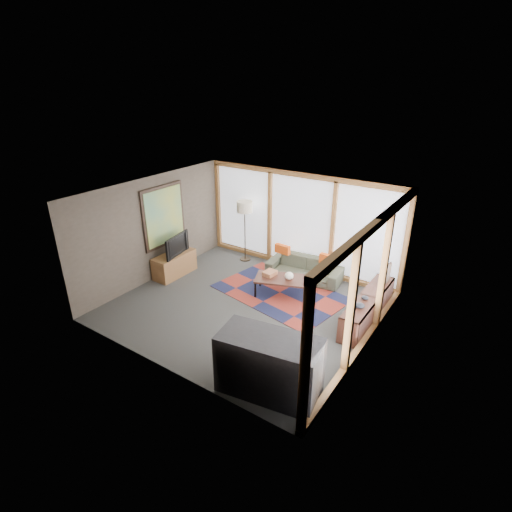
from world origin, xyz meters
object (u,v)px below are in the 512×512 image
Objects in this scene: tv_console at (175,264)px; bar_counter at (269,365)px; coffee_table at (283,286)px; sofa at (304,269)px; television at (174,245)px; floor_lamp at (245,231)px; bookshelf at (368,308)px.

bar_counter is (4.29, -2.21, 0.23)m from tv_console.
coffee_table is 2.94m from tv_console.
sofa reaches higher than coffee_table.
television reaches higher than bar_counter.
coffee_table is (1.89, -1.12, -0.64)m from floor_lamp.
tv_console is 1.24× the size of television.
coffee_table is 2.96m from television.
bookshelf is at bearing -14.88° from floor_lamp.
floor_lamp is 1.46× the size of tv_console.
tv_console is 0.71× the size of bar_counter.
floor_lamp is 2.01m from television.
bookshelf is at bearing -31.48° from sofa.
television is (-0.93, -1.78, 0.00)m from floor_lamp.
floor_lamp is at bearing 61.29° from tv_console.
floor_lamp is 2.11m from tv_console.
television is (0.05, 0.00, 0.56)m from tv_console.
television is at bearing -171.27° from bookshelf.
sofa is 2.20m from bookshelf.
television is at bearing -166.76° from coffee_table.
floor_lamp is at bearing 165.12° from bookshelf.
television is (-2.81, -0.66, 0.64)m from coffee_table.
bookshelf is (3.91, -1.04, -0.57)m from floor_lamp.
tv_console is (-4.89, -0.75, 0.01)m from bookshelf.
bookshelf reaches higher than sofa.
sofa is at bearing 154.85° from bookshelf.
television reaches higher than tv_console.
floor_lamp is (-1.92, 0.10, 0.58)m from sofa.
bar_counter is (4.24, -2.21, -0.34)m from television.
floor_lamp is 1.81× the size of television.
tv_console is at bearing -156.15° from sofa.
bookshelf reaches higher than coffee_table.
floor_lamp is at bearing 120.20° from bar_counter.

